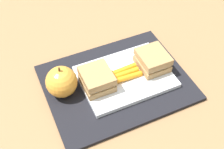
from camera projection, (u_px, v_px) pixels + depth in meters
ground_plane at (116, 84)px, 0.77m from camera, size 2.40×2.40×0.00m
lunchbag_mat at (116, 83)px, 0.77m from camera, size 0.36×0.28×0.01m
food_tray at (125, 77)px, 0.77m from camera, size 0.23×0.17×0.01m
sandwich_half_left at (153, 60)px, 0.77m from camera, size 0.07×0.08×0.04m
sandwich_half_right at (97, 79)px, 0.72m from camera, size 0.07×0.08×0.04m
carrot_sticks_bundle at (125, 73)px, 0.76m from camera, size 0.08×0.04×0.02m
apple at (62, 82)px, 0.71m from camera, size 0.08×0.08×0.09m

